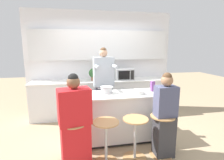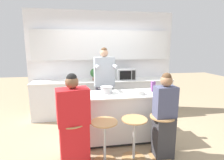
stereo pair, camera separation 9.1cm
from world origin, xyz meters
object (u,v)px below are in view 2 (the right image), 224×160
Objects in this scene: bar_stool_center_left at (105,139)px; cooking_pot at (107,90)px; bar_stool_center_right at (134,136)px; microwave at (125,74)px; person_cooking at (104,89)px; bar_stool_rightmost at (161,133)px; person_seated_near at (164,119)px; person_wrapped_blanket at (74,124)px; potted_plant at (95,73)px; bar_stool_leftmost at (73,140)px; kitchen_island at (113,117)px; coffee_cup_near at (81,96)px; juice_carton at (153,86)px; banana_bunch at (82,92)px; fruit_bowl at (139,92)px.

cooking_pot is (0.13, 0.73, 0.59)m from bar_stool_center_left.
microwave is (0.32, 1.93, 0.69)m from bar_stool_center_right.
bar_stool_center_left is 1.34m from person_cooking.
person_seated_near is at bearing -31.23° from bar_stool_rightmost.
person_wrapped_blanket is 4.58× the size of potted_plant.
bar_stool_leftmost and bar_stool_rightmost have the same top height.
kitchen_island is 0.53m from cooking_pot.
bar_stool_rightmost is (0.94, 0.04, 0.00)m from bar_stool_center_left.
coffee_cup_near is 0.55× the size of juice_carton.
bar_stool_rightmost is at bearing -40.39° from cooking_pot.
bar_stool_center_left is at bearing -89.95° from potted_plant.
bar_stool_leftmost is 0.28m from person_wrapped_blanket.
coffee_cup_near is at bearing -161.09° from kitchen_island.
kitchen_island is at bearing 110.01° from bar_stool_center_right.
bar_stool_center_left is 0.39× the size of person_cooking.
microwave is at bearing 46.45° from banana_bunch.
banana_bunch is at bearing 112.11° from bar_stool_center_left.
bar_stool_rightmost is at bearing -59.65° from person_cooking.
bar_stool_rightmost is 1.46× the size of microwave.
bar_stool_leftmost is 0.49× the size of person_seated_near.
person_cooking reaches higher than cooking_pot.
person_cooking is (0.15, 1.24, 0.48)m from bar_stool_center_left.
bar_stool_rightmost is 1.21m from cooking_pot.
bar_stool_center_right is at bearing 2.45° from bar_stool_center_left.
microwave is 0.79m from potted_plant.
kitchen_island is 1.49m from potted_plant.
kitchen_island is 3.73× the size of microwave.
person_cooking is 9.70× the size of banana_bunch.
fruit_bowl is 0.37m from juice_carton.
person_seated_near is at bearing -41.13° from kitchen_island.
bar_stool_leftmost is 0.93m from banana_bunch.
bar_stool_center_right and bar_stool_rightmost have the same top height.
fruit_bowl is (0.70, 0.57, 0.57)m from bar_stool_center_left.
banana_bunch is (-0.47, -0.46, 0.07)m from person_cooking.
fruit_bowl is 1.05m from banana_bunch.
coffee_cup_near is 0.32m from banana_bunch.
bar_stool_center_right is 0.98m from cooking_pot.
fruit_bowl is (1.15, 0.54, 0.29)m from person_wrapped_blanket.
person_seated_near is (1.43, -0.03, 0.25)m from bar_stool_leftmost.
bar_stool_center_left and bar_stool_center_right have the same top height.
bar_stool_center_left is 0.94m from bar_stool_rightmost.
person_cooking is at bearing 83.05° from bar_stool_center_left.
cooking_pot is at bearing 179.15° from juice_carton.
juice_carton is (0.91, -0.01, 0.04)m from cooking_pot.
bar_stool_leftmost is 1.08m from cooking_pot.
potted_plant reaches higher than banana_bunch.
person_wrapped_blanket is 1.41m from person_seated_near.
cooking_pot is (-0.81, 0.69, 0.59)m from bar_stool_rightmost.
fruit_bowl is (0.24, 0.55, 0.57)m from bar_stool_center_right.
kitchen_island is 5.68× the size of potted_plant.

